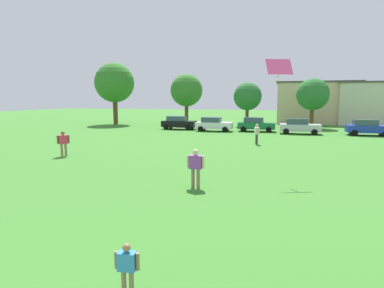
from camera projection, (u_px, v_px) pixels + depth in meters
name	position (u px, v px, depth m)	size (l,w,h in m)	color
ground_plane	(232.00, 137.00, 31.71)	(160.00, 160.00, 0.00)	#387528
child_kite_flyer	(127.00, 265.00, 6.07)	(0.51, 0.24, 1.07)	#8C7259
adult_bystander	(196.00, 165.00, 13.56)	(0.80, 0.34, 1.69)	#8C7259
bystander_near_trees	(257.00, 132.00, 26.52)	(0.47, 0.80, 1.75)	#3F3833
bystander_midfield	(63.00, 141.00, 21.02)	(0.61, 0.61, 1.70)	#8C7259
kite	(279.00, 68.00, 15.66)	(1.40, 0.98, 1.15)	#F24C8C
parked_car_black_0	(178.00, 123.00, 39.77)	(4.30, 2.02, 1.68)	black
parked_car_white_1	(214.00, 124.00, 37.45)	(4.30, 2.02, 1.68)	white
parked_car_green_2	(256.00, 124.00, 37.08)	(4.30, 2.02, 1.68)	#196B38
parked_car_silver_3	(299.00, 126.00, 34.49)	(4.30, 2.02, 1.68)	silver
parked_car_blue_4	(367.00, 127.00, 32.99)	(4.30, 2.02, 1.68)	#1E38AD
tree_far_left	(114.00, 83.00, 47.28)	(5.94, 5.94, 9.26)	brown
tree_left	(186.00, 91.00, 47.14)	(4.86, 4.86, 7.57)	brown
tree_right	(248.00, 97.00, 44.39)	(3.98, 3.98, 6.20)	brown
tree_far_right	(313.00, 95.00, 41.16)	(4.21, 4.21, 6.55)	brown
house_left	(316.00, 103.00, 48.95)	(12.15, 6.64, 6.51)	beige
house_right	(375.00, 103.00, 46.70)	(11.36, 7.80, 6.35)	beige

